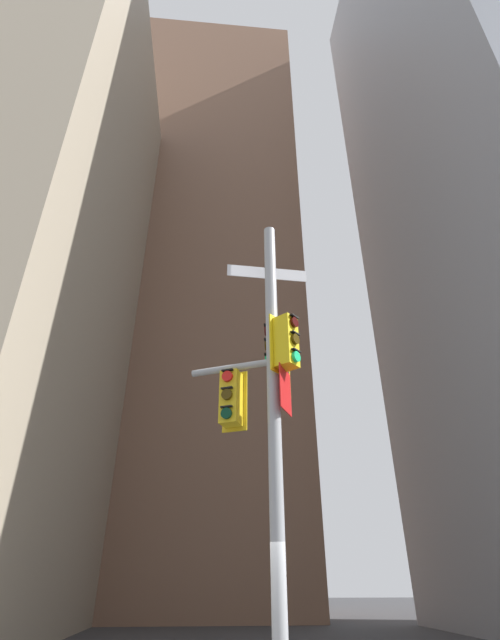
% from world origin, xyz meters
% --- Properties ---
extents(building_mid_block, '(16.50, 16.50, 53.94)m').
position_xyz_m(building_mid_block, '(-2.84, 27.89, 26.97)').
color(building_mid_block, brown).
rests_on(building_mid_block, ground).
extents(signal_pole_assembly, '(2.35, 3.17, 8.64)m').
position_xyz_m(signal_pole_assembly, '(0.07, 0.61, 5.25)').
color(signal_pole_assembly, '#9EA0A3').
rests_on(signal_pole_assembly, ground).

